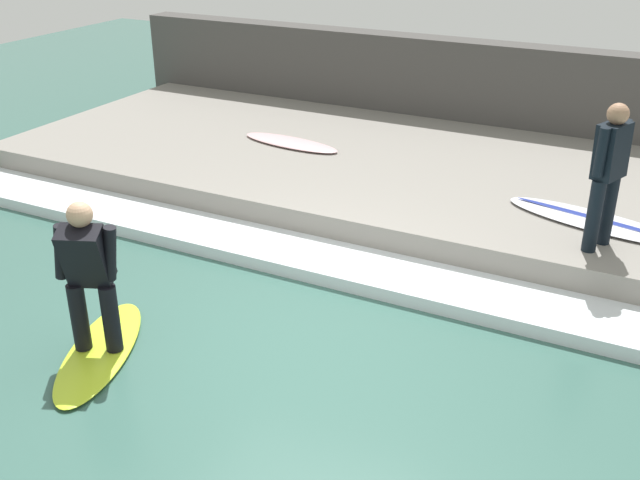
{
  "coord_description": "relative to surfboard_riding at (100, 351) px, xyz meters",
  "views": [
    {
      "loc": [
        -5.27,
        -3.03,
        3.86
      ],
      "look_at": [
        0.67,
        0.0,
        0.7
      ],
      "focal_mm": 42.0,
      "sensor_mm": 36.0,
      "label": 1
    }
  ],
  "objects": [
    {
      "name": "surfer_waiting_near",
      "position": [
        3.46,
        -3.75,
        1.26
      ],
      "size": [
        0.49,
        0.34,
        1.54
      ],
      "color": "black",
      "rests_on": "concrete_ledge"
    },
    {
      "name": "surfboard_riding",
      "position": [
        0.0,
        0.0,
        0.0
      ],
      "size": [
        1.79,
        1.17,
        0.06
      ],
      "color": "#BFE02D",
      "rests_on": "ground_plane"
    },
    {
      "name": "surfboard_spare",
      "position": [
        5.01,
        0.79,
        0.42
      ],
      "size": [
        0.65,
        1.65,
        0.06
      ],
      "color": "beige",
      "rests_on": "concrete_ledge"
    },
    {
      "name": "ground_plane",
      "position": [
        1.09,
        -1.35,
        -0.03
      ],
      "size": [
        28.0,
        28.0,
        0.0
      ],
      "primitive_type": "plane",
      "color": "#386056"
    },
    {
      "name": "surfer_riding",
      "position": [
        0.0,
        0.0,
        0.83
      ],
      "size": [
        0.51,
        0.58,
        1.44
      ],
      "color": "black",
      "rests_on": "surfboard_riding"
    },
    {
      "name": "wave_foam_crest",
      "position": [
        2.46,
        -1.35,
        0.04
      ],
      "size": [
        0.82,
        11.62,
        0.15
      ],
      "primitive_type": "cube",
      "color": "silver",
      "rests_on": "ground_plane"
    },
    {
      "name": "concrete_ledge",
      "position": [
        5.07,
        -1.35,
        0.18
      ],
      "size": [
        4.4,
        12.23,
        0.42
      ],
      "primitive_type": "cube",
      "color": "gray",
      "rests_on": "ground_plane"
    },
    {
      "name": "back_wall",
      "position": [
        7.52,
        -1.35,
        0.8
      ],
      "size": [
        0.5,
        12.84,
        1.67
      ],
      "primitive_type": "cube",
      "color": "#474442",
      "rests_on": "ground_plane"
    },
    {
      "name": "surfboard_waiting_near",
      "position": [
        4.08,
        -3.64,
        0.42
      ],
      "size": [
        1.05,
        2.14,
        0.07
      ],
      "color": "silver",
      "rests_on": "concrete_ledge"
    }
  ]
}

